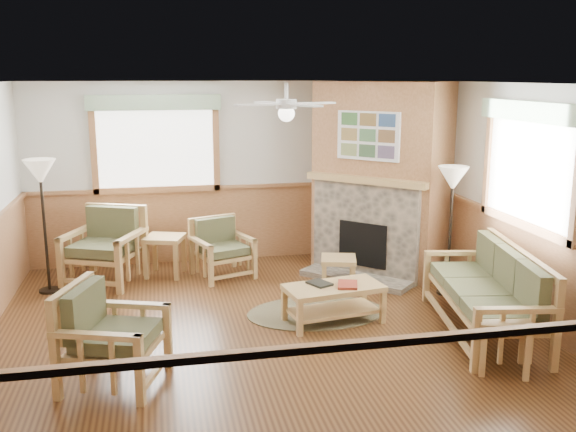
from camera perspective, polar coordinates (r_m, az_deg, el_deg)
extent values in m
cube|color=#4C2C15|center=(7.22, -2.02, -10.32)|extent=(6.00, 6.00, 0.01)
cube|color=white|center=(6.66, -2.20, 11.68)|extent=(6.00, 6.00, 0.01)
cube|color=silver|center=(9.74, -5.06, 3.91)|extent=(6.00, 0.02, 2.70)
cube|color=silver|center=(4.00, 5.17, -8.70)|extent=(6.00, 0.02, 2.70)
cube|color=silver|center=(7.88, 19.96, 1.17)|extent=(0.02, 6.00, 2.70)
cylinder|color=brown|center=(7.77, 2.50, -8.56)|extent=(1.95, 1.95, 0.01)
cube|color=maroon|center=(7.34, 5.33, -5.99)|extent=(0.30, 0.35, 0.03)
cube|color=black|center=(7.38, 2.81, -5.91)|extent=(0.30, 0.33, 0.03)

